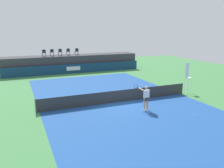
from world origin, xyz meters
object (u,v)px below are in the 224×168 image
Objects in this scene: spectator_chair_far_right at (77,51)px; tennis_player at (146,97)px; net_post_far at (182,88)px; umpire_chair at (188,76)px; spectator_chair_center at (60,52)px; tennis_ball at (197,116)px; net_post_near at (36,106)px; spectator_chair_right at (68,51)px; spectator_chair_far_left at (44,53)px; spectator_chair_left at (52,52)px.

spectator_chair_far_right reaches higher than tennis_player.
spectator_chair_far_right is at bearing 109.78° from net_post_far.
spectator_chair_far_right is 16.57m from umpire_chair.
tennis_ball is (5.01, -20.33, -2.66)m from spectator_chair_center.
net_post_far is 0.56× the size of tennis_player.
tennis_player is at bearing -156.73° from umpire_chair.
net_post_near is at bearing 152.91° from tennis_ball.
spectator_chair_right is 13.06× the size of tennis_ball.
spectator_chair_far_right is at bearing 111.53° from umpire_chair.
umpire_chair is at bearing 0.98° from net_post_far.
spectator_chair_far_left and spectator_chair_left have the same top height.
spectator_chair_center is at bearing 118.39° from umpire_chair.
spectator_chair_left is at bearing 101.64° from tennis_player.
umpire_chair is at bearing 0.04° from net_post_near.
spectator_chair_right is at bearing 5.22° from spectator_chair_center.
tennis_ball is at bearing -27.09° from net_post_near.
net_post_near and net_post_far have the same top height.
spectator_chair_left and spectator_chair_far_right have the same top height.
spectator_chair_far_left is at bearing -171.41° from spectator_chair_right.
net_post_far is (5.53, -15.39, -2.19)m from spectator_chair_far_right.
tennis_player reaches higher than net_post_near.
umpire_chair is 1.56× the size of tennis_player.
spectator_chair_left is 0.89× the size of net_post_near.
spectator_chair_far_left is 0.32× the size of umpire_chair.
umpire_chair is at bearing -65.00° from spectator_chair_right.
spectator_chair_far_left is 0.89× the size of net_post_far.
spectator_chair_far_left is 18.13m from net_post_far.
spectator_chair_far_right is 0.32× the size of umpire_chair.
spectator_chair_center is 0.89× the size of net_post_far.
spectator_chair_right is at bearing 113.35° from net_post_far.
spectator_chair_right is at bearing 69.79° from net_post_near.
spectator_chair_far_left is 18.19m from tennis_player.
net_post_near is at bearing 180.00° from net_post_far.
net_post_near is at bearing -102.94° from spectator_chair_left.
tennis_player is (4.72, -17.48, -1.73)m from spectator_chair_far_left.
tennis_ball is at bearing -79.14° from spectator_chair_right.
spectator_chair_left is 21.32m from tennis_ball.
spectator_chair_far_left is 0.89× the size of net_post_near.
tennis_player is at bearing -81.80° from spectator_chair_center.
spectator_chair_far_right is at bearing 97.74° from tennis_ball.
net_post_far is at bearing -63.19° from spectator_chair_center.
net_post_near is (-4.61, -15.41, -2.19)m from spectator_chair_center.
net_post_near is 0.56× the size of tennis_player.
spectator_chair_center is (1.09, 0.07, 0.00)m from spectator_chair_left.
spectator_chair_right is 0.50× the size of tennis_player.
spectator_chair_center is 18.14m from tennis_player.
net_post_near is 14.71× the size of tennis_ball.
spectator_chair_left is 2.19m from spectator_chair_right.
tennis_player is (7.19, -2.46, 0.46)m from net_post_near.
spectator_chair_far_left is at bearing 123.47° from net_post_far.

